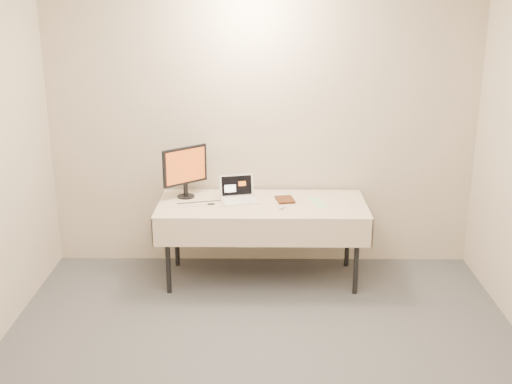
{
  "coord_description": "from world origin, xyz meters",
  "views": [
    {
      "loc": [
        -0.0,
        -3.39,
        2.56
      ],
      "look_at": [
        -0.05,
        1.99,
        0.86
      ],
      "focal_mm": 45.0,
      "sensor_mm": 36.0,
      "label": 1
    }
  ],
  "objects_px": {
    "monitor": "(185,168)",
    "book": "(277,190)",
    "laptop": "(238,195)",
    "table": "(262,210)"
  },
  "relations": [
    {
      "from": "table",
      "to": "book",
      "type": "height_order",
      "value": "book"
    },
    {
      "from": "table",
      "to": "laptop",
      "type": "distance_m",
      "value": 0.26
    },
    {
      "from": "table",
      "to": "laptop",
      "type": "relative_size",
      "value": 5.09
    },
    {
      "from": "monitor",
      "to": "book",
      "type": "relative_size",
      "value": 2.29
    },
    {
      "from": "laptop",
      "to": "monitor",
      "type": "relative_size",
      "value": 0.78
    },
    {
      "from": "table",
      "to": "book",
      "type": "distance_m",
      "value": 0.22
    },
    {
      "from": "monitor",
      "to": "book",
      "type": "height_order",
      "value": "monitor"
    },
    {
      "from": "laptop",
      "to": "monitor",
      "type": "bearing_deg",
      "value": 156.67
    },
    {
      "from": "table",
      "to": "laptop",
      "type": "height_order",
      "value": "laptop"
    },
    {
      "from": "table",
      "to": "laptop",
      "type": "bearing_deg",
      "value": 159.11
    }
  ]
}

